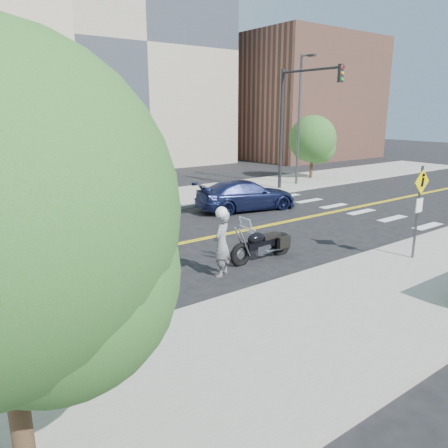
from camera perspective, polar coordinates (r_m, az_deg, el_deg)
The scene contains 15 objects.
ground_plane at distance 16.79m, azimuth -3.32°, elevation -2.06°, with size 120.00×120.00×0.00m, color black.
sidewalk_near at distance 11.65m, azimuth 17.86°, elevation -10.12°, with size 60.00×5.00×0.15m, color #9E9B91.
sidewalk_far at distance 23.21m, azimuth -13.61°, elevation 2.43°, with size 60.00×5.00×0.15m, color #9E9B91.
building_mid at distance 43.20m, azimuth -14.54°, elevation 21.07°, with size 18.00×14.00×20.00m, color #A39984.
building_right at distance 48.30m, azimuth 9.78°, elevation 15.82°, with size 14.00×12.00×12.00m, color #8C5947.
lamp_post at distance 28.84m, azimuth 9.74°, elevation 13.10°, with size 0.16×0.16×8.00m, color #4C4C51.
traffic_light at distance 26.41m, azimuth 8.99°, elevation 14.14°, with size 0.28×4.50×7.00m.
pedestrian_sign at distance 15.12m, azimuth 24.11°, elevation 2.47°, with size 0.78×0.08×3.00m.
motorcyclist at distance 12.87m, azimuth -0.31°, elevation -2.34°, with size 0.87×0.79×2.12m.
motorcycle at distance 14.40m, azimuth 5.05°, elevation -1.71°, with size 2.55×0.77×1.55m, color black, non-canonical shape.
suv at distance 16.01m, azimuth -17.42°, elevation -0.52°, with size 2.70×5.86×1.63m, color beige.
parked_car_silver at distance 17.81m, azimuth -15.99°, elevation 0.49°, with size 1.34×3.86×1.27m, color #9B9FA2.
parked_car_blue at distance 21.71m, azimuth 2.89°, elevation 3.79°, with size 2.08×5.11×1.48m, color #171E46.
tree_far_a at distance 22.39m, azimuth -22.21°, elevation 9.49°, with size 3.73×3.73×5.09m.
tree_far_b at distance 31.64m, azimuth 11.50°, elevation 10.82°, with size 3.26×3.26×4.51m.
Camera 1 is at (-8.83, -13.44, 4.81)m, focal length 35.00 mm.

